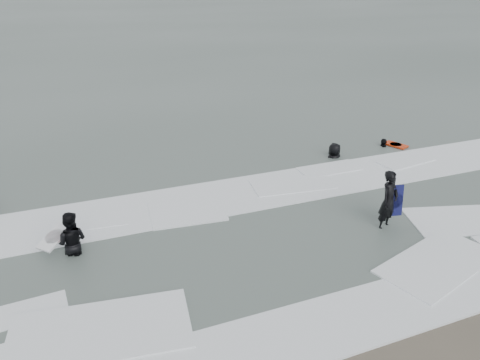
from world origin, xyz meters
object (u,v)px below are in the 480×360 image
object	(u,v)px
surfer_wading	(74,253)
surfer_right_near	(383,147)
surfer_centre	(385,228)
surfer_right_far	(334,158)

from	to	relation	value
surfer_wading	surfer_right_near	size ratio (longest dim) A/B	1.17
surfer_centre	surfer_wading	xyz separation A→B (m)	(-8.78, 1.93, 0.00)
surfer_centre	surfer_right_near	world-z (taller)	surfer_centre
surfer_right_far	surfer_wading	bearing A→B (deg)	9.45
surfer_wading	surfer_centre	bearing A→B (deg)	-175.51
surfer_centre	surfer_right_far	xyz separation A→B (m)	(1.50, 5.36, 0.00)
surfer_centre	surfer_wading	distance (m)	8.99
surfer_right_near	surfer_wading	bearing A→B (deg)	-38.94
surfer_wading	surfer_right_far	bearing A→B (deg)	-144.67
surfer_right_near	surfer_right_far	world-z (taller)	surfer_right_far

